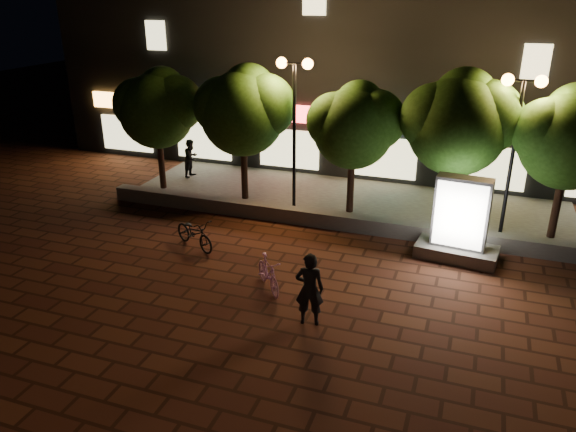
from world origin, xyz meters
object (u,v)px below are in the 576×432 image
at_px(tree_mid, 355,123).
at_px(tree_far_right, 573,134).
at_px(street_lamp_left, 294,96).
at_px(scooter_pink, 268,273).
at_px(tree_far_left, 158,106).
at_px(pedestrian, 191,158).
at_px(ad_kiosk, 460,226).
at_px(tree_left, 245,108).
at_px(scooter_parked, 194,233).
at_px(tree_right, 460,120).
at_px(rider, 309,289).
at_px(street_lamp_right, 519,115).

relative_size(tree_mid, tree_far_right, 0.95).
height_order(street_lamp_left, scooter_pink, street_lamp_left).
relative_size(tree_far_left, pedestrian, 2.95).
relative_size(street_lamp_left, ad_kiosk, 2.08).
height_order(tree_left, tree_mid, tree_left).
height_order(tree_mid, street_lamp_left, street_lamp_left).
distance_m(tree_left, scooter_parked, 5.25).
xyz_separation_m(tree_mid, street_lamp_left, (-2.05, -0.26, 0.81)).
height_order(tree_right, rider, tree_right).
relative_size(tree_right, street_lamp_left, 0.98).
xyz_separation_m(tree_mid, tree_far_right, (6.50, 0.00, 0.15)).
xyz_separation_m(tree_mid, ad_kiosk, (3.72, -2.42, -2.21)).
distance_m(street_lamp_left, scooter_pink, 6.84).
xyz_separation_m(tree_far_left, street_lamp_right, (12.45, -0.26, 0.60)).
bearing_deg(scooter_pink, tree_far_right, -1.50).
bearing_deg(scooter_parked, pedestrian, 56.89).
xyz_separation_m(scooter_parked, pedestrian, (-3.32, 5.93, 0.39)).
height_order(tree_far_right, street_lamp_right, street_lamp_right).
height_order(tree_mid, scooter_pink, tree_mid).
relative_size(street_lamp_left, scooter_parked, 2.86).
bearing_deg(tree_left, tree_far_left, -180.00).
relative_size(tree_mid, ad_kiosk, 1.81).
relative_size(tree_far_left, tree_far_right, 0.97).
xyz_separation_m(street_lamp_left, ad_kiosk, (5.77, -2.15, -3.03)).
xyz_separation_m(street_lamp_left, street_lamp_right, (7.00, 0.00, -0.13)).
height_order(tree_far_left, ad_kiosk, tree_far_left).
height_order(tree_far_right, ad_kiosk, tree_far_right).
height_order(scooter_pink, pedestrian, pedestrian).
height_order(tree_far_left, scooter_pink, tree_far_left).
xyz_separation_m(street_lamp_left, pedestrian, (-5.12, 1.86, -3.16)).
xyz_separation_m(street_lamp_right, ad_kiosk, (-1.23, -2.15, -2.89)).
bearing_deg(street_lamp_left, tree_mid, 7.31).
xyz_separation_m(scooter_pink, scooter_parked, (-3.04, 1.63, 0.01)).
height_order(scooter_pink, rider, rider).
xyz_separation_m(tree_far_left, street_lamp_left, (5.45, -0.26, 0.74)).
height_order(tree_right, scooter_pink, tree_right).
bearing_deg(rider, street_lamp_right, -133.71).
height_order(street_lamp_right, pedestrian, street_lamp_right).
height_order(tree_far_left, street_lamp_left, street_lamp_left).
xyz_separation_m(tree_mid, scooter_pink, (-0.81, -5.96, -2.75)).
distance_m(street_lamp_left, scooter_parked, 5.69).
distance_m(ad_kiosk, scooter_parked, 7.82).
bearing_deg(street_lamp_left, tree_far_left, 177.24).
bearing_deg(rider, tree_far_right, -141.07).
distance_m(rider, scooter_parked, 5.33).
distance_m(street_lamp_right, scooter_pink, 8.80).
distance_m(tree_left, rider, 8.89).
bearing_deg(rider, scooter_pink, -49.81).
bearing_deg(tree_left, scooter_parked, -88.04).
distance_m(tree_far_left, ad_kiosk, 11.70).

